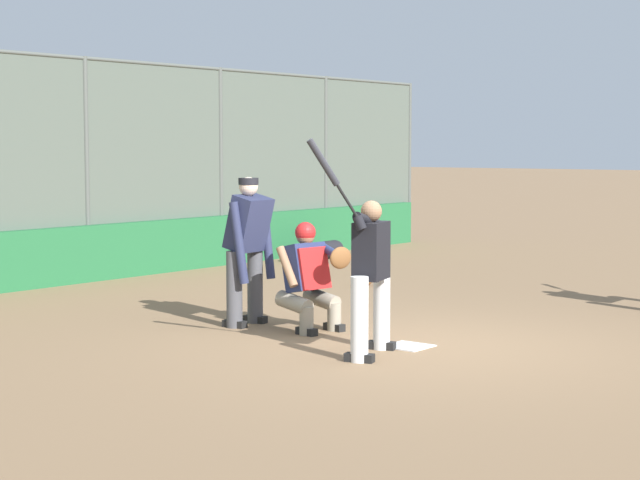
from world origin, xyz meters
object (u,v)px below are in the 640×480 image
object	(u,v)px
batter_at_plate	(370,272)
umpire_home	(248,246)
spare_bat_near_backstop	(302,269)
equipment_bag_dugout_side	(316,251)
fielding_glove_on_dirt	(364,282)
catcher_behind_plate	(310,275)

from	to	relation	value
batter_at_plate	umpire_home	size ratio (longest dim) A/B	1.25
spare_bat_near_backstop	equipment_bag_dugout_side	size ratio (longest dim) A/B	0.60
spare_bat_near_backstop	equipment_bag_dugout_side	world-z (taller)	equipment_bag_dugout_side
fielding_glove_on_dirt	equipment_bag_dugout_side	size ratio (longest dim) A/B	0.24
spare_bat_near_backstop	equipment_bag_dugout_side	bearing A→B (deg)	-34.47
batter_at_plate	umpire_home	bearing A→B (deg)	-122.24
batter_at_plate	spare_bat_near_backstop	bearing A→B (deg)	-152.51
fielding_glove_on_dirt	umpire_home	bearing A→B (deg)	15.71
fielding_glove_on_dirt	equipment_bag_dugout_side	distance (m)	3.63
umpire_home	catcher_behind_plate	bearing A→B (deg)	95.37
umpire_home	fielding_glove_on_dirt	size ratio (longest dim) A/B	5.05
fielding_glove_on_dirt	equipment_bag_dugout_side	xyz separation A→B (m)	(-2.35, -2.77, 0.10)
batter_at_plate	fielding_glove_on_dirt	size ratio (longest dim) A/B	6.30
catcher_behind_plate	umpire_home	size ratio (longest dim) A/B	0.71
fielding_glove_on_dirt	batter_at_plate	bearing A→B (deg)	36.88
equipment_bag_dugout_side	batter_at_plate	bearing A→B (deg)	42.15
umpire_home	spare_bat_near_backstop	xyz separation A→B (m)	(-4.55, -2.96, -0.88)
batter_at_plate	fielding_glove_on_dirt	distance (m)	5.28
catcher_behind_plate	umpire_home	distance (m)	0.85
catcher_behind_plate	fielding_glove_on_dirt	size ratio (longest dim) A/B	3.59
catcher_behind_plate	spare_bat_near_backstop	xyz separation A→B (m)	(-4.39, -3.74, -0.59)
equipment_bag_dugout_side	spare_bat_near_backstop	bearing A→B (deg)	30.50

